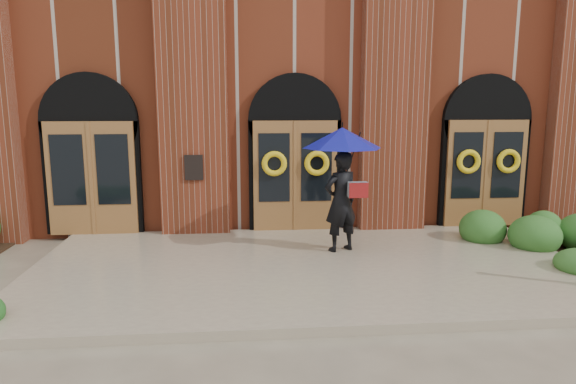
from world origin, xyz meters
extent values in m
plane|color=gray|center=(0.00, 0.00, 0.00)|extent=(90.00, 90.00, 0.00)
cube|color=tan|center=(0.00, 0.15, 0.07)|extent=(10.00, 5.30, 0.15)
cube|color=maroon|center=(0.00, 8.90, 3.50)|extent=(16.00, 12.00, 7.00)
cube|color=black|center=(-2.25, 2.47, 1.65)|extent=(0.40, 0.05, 0.55)
cube|color=maroon|center=(-2.25, 2.73, 3.50)|extent=(1.50, 0.45, 7.00)
cube|color=maroon|center=(2.25, 2.73, 3.50)|extent=(1.50, 0.45, 7.00)
cube|color=brown|center=(-4.50, 2.71, 1.40)|extent=(1.90, 0.10, 2.50)
cylinder|color=black|center=(-4.50, 2.85, 2.65)|extent=(2.10, 0.22, 2.10)
cube|color=brown|center=(0.00, 2.71, 1.40)|extent=(1.90, 0.10, 2.50)
cylinder|color=black|center=(0.00, 2.85, 2.65)|extent=(2.10, 0.22, 2.10)
cube|color=brown|center=(4.50, 2.71, 1.40)|extent=(1.90, 0.10, 2.50)
cylinder|color=black|center=(4.50, 2.85, 2.65)|extent=(2.10, 0.22, 2.10)
torus|color=yellow|center=(-0.48, 2.59, 1.70)|extent=(0.57, 0.13, 0.57)
torus|color=yellow|center=(0.48, 2.59, 1.70)|extent=(0.57, 0.13, 0.57)
torus|color=yellow|center=(4.02, 2.59, 1.70)|extent=(0.57, 0.13, 0.57)
torus|color=yellow|center=(4.98, 2.59, 1.70)|extent=(0.57, 0.13, 0.57)
imported|color=black|center=(0.73, 0.96, 1.14)|extent=(0.85, 0.72, 1.98)
cone|color=#12168C|center=(0.73, 0.96, 2.39)|extent=(2.02, 2.02, 0.40)
cylinder|color=black|center=(0.78, 0.91, 1.86)|extent=(0.02, 0.02, 0.65)
cube|color=#96999B|center=(1.02, 0.80, 1.40)|extent=(0.41, 0.32, 0.29)
cube|color=maroon|center=(1.02, 0.69, 1.40)|extent=(0.35, 0.17, 0.29)
ellipsoid|color=#2B5A20|center=(5.20, 1.16, 0.38)|extent=(2.94, 1.17, 0.75)
camera|label=1|loc=(-1.17, -8.77, 3.10)|focal=32.00mm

